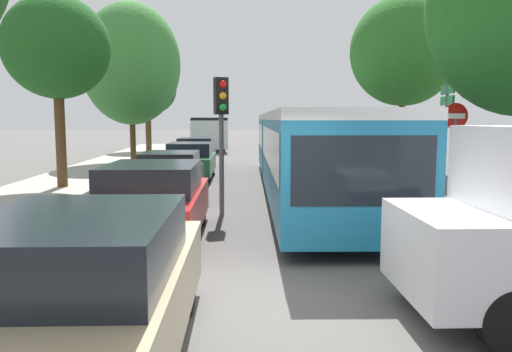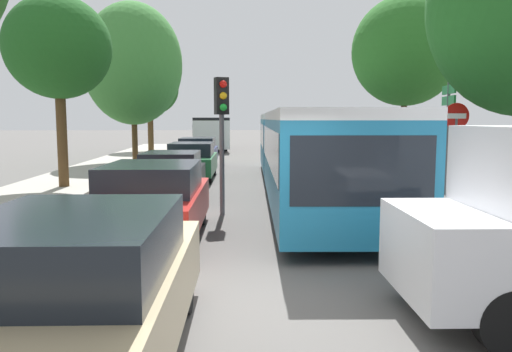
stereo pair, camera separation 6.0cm
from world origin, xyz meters
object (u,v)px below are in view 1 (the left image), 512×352
at_px(articulated_bus, 304,147).
at_px(no_entry_sign, 454,138).
at_px(queued_car_red, 153,202).
at_px(queued_car_navy, 196,152).
at_px(traffic_light, 221,115).
at_px(tree_left_far, 131,64).
at_px(tree_left_distant, 147,89).
at_px(queued_car_tan, 80,293).
at_px(direction_sign_post, 447,114).
at_px(city_bus_rear, 207,131).
at_px(tree_left_mid, 57,48).
at_px(queued_car_green, 191,161).
at_px(queued_car_black, 171,175).
at_px(tree_right_mid, 404,54).

distance_m(articulated_bus, no_entry_sign, 4.77).
xyz_separation_m(queued_car_red, queued_car_navy, (-0.04, 15.23, -0.04)).
height_order(traffic_light, tree_left_far, tree_left_far).
relative_size(tree_left_far, tree_left_distant, 1.33).
distance_m(queued_car_tan, direction_sign_post, 13.70).
bearing_deg(queued_car_navy, tree_left_far, 66.92).
distance_m(queued_car_navy, traffic_light, 12.81).
height_order(city_bus_rear, tree_left_mid, tree_left_mid).
relative_size(no_entry_sign, tree_left_distant, 0.45).
distance_m(direction_sign_post, tree_left_distant, 24.01).
xyz_separation_m(queued_car_tan, queued_car_green, (-0.01, 15.35, -0.05)).
height_order(queued_car_tan, queued_car_black, queued_car_tan).
distance_m(articulated_bus, traffic_light, 4.81).
relative_size(direction_sign_post, tree_left_distant, 0.57).
xyz_separation_m(queued_car_green, tree_left_mid, (-4.07, -3.01, 3.94)).
height_order(queued_car_tan, queued_car_navy, queued_car_tan).
distance_m(queued_car_red, traffic_light, 3.40).
relative_size(traffic_light, tree_left_distant, 0.54).
distance_m(articulated_bus, tree_left_distant, 21.36).
distance_m(queued_car_red, queued_car_green, 10.17).
bearing_deg(articulated_bus, tree_right_mid, 140.80).
height_order(queued_car_green, tree_left_far, tree_left_far).
xyz_separation_m(queued_car_green, tree_left_distant, (-4.05, 15.91, 3.70)).
bearing_deg(direction_sign_post, tree_left_distant, -49.63).
relative_size(queued_car_green, direction_sign_post, 1.18).
distance_m(traffic_light, tree_left_far, 15.20).
bearing_deg(queued_car_red, articulated_bus, -29.73).
xyz_separation_m(queued_car_red, queued_car_green, (0.04, 10.17, -0.04)).
xyz_separation_m(queued_car_red, tree_right_mid, (9.40, 12.52, 4.50)).
bearing_deg(tree_right_mid, queued_car_red, -126.89).
relative_size(traffic_light, no_entry_sign, 1.21).
relative_size(articulated_bus, direction_sign_post, 4.85).
bearing_deg(tree_left_distant, queued_car_green, -75.72).
bearing_deg(queued_car_black, tree_right_mid, -51.25).
height_order(queued_car_green, tree_right_mid, tree_right_mid).
distance_m(city_bus_rear, traffic_light, 27.90).
bearing_deg(queued_car_navy, tree_right_mid, -104.19).
bearing_deg(direction_sign_post, articulated_bus, -2.61).
bearing_deg(tree_left_distant, tree_right_mid, -45.32).
relative_size(city_bus_rear, queued_car_tan, 2.58).
height_order(articulated_bus, no_entry_sign, no_entry_sign).
distance_m(articulated_bus, tree_left_mid, 8.66).
xyz_separation_m(queued_car_green, tree_right_mid, (9.36, 2.35, 4.54)).
bearing_deg(queued_car_green, direction_sign_post, -117.10).
height_order(queued_car_red, direction_sign_post, direction_sign_post).
relative_size(city_bus_rear, queued_car_red, 2.61).
xyz_separation_m(queued_car_black, tree_left_distant, (-3.78, 20.80, 3.73)).
bearing_deg(articulated_bus, direction_sign_post, 80.83).
distance_m(queued_car_red, tree_left_far, 17.71).
xyz_separation_m(queued_car_navy, tree_left_mid, (-3.99, -8.07, 3.94)).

